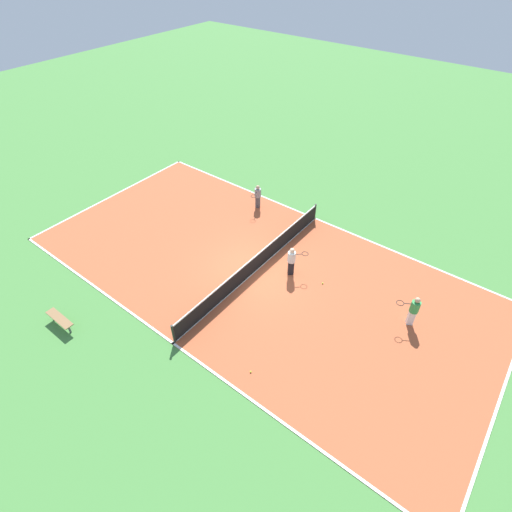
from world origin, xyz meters
The scene contains 9 objects.
ground_plane centered at (0.00, 0.00, 0.00)m, with size 80.00×80.00×0.00m, color #47843D.
court_surface centered at (0.00, 0.00, 0.01)m, with size 10.68×21.46×0.02m.
tennis_net centered at (0.00, 0.00, 0.51)m, with size 10.48×0.10×0.96m.
bench centered at (7.42, -4.23, 0.38)m, with size 0.36×1.44×0.45m.
player_baseline_gray centered at (-4.25, -3.17, 0.80)m, with size 0.99×0.56×1.38m.
player_far_green centered at (-1.30, 6.88, 0.86)m, with size 0.76×0.97×1.49m.
player_far_white centered at (-0.81, 1.41, 0.88)m, with size 0.89×0.90×1.51m.
tennis_ball_midcourt centered at (-1.12, 2.94, 0.06)m, with size 0.07×0.07×0.07m, color #CCE033.
tennis_ball_left_sideline centered at (4.45, 3.20, 0.06)m, with size 0.07×0.07×0.07m, color #CCE033.
Camera 1 is at (10.83, 8.39, 12.78)m, focal length 28.00 mm.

